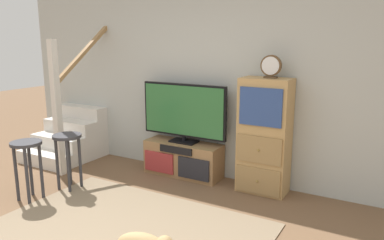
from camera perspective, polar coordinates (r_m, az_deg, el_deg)
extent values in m
cube|color=#B2B7B2|center=(4.92, 3.20, 6.92)|extent=(6.40, 0.12, 2.70)
cube|color=#847056|center=(3.80, -10.29, -16.31)|extent=(2.60, 1.80, 0.01)
cube|color=#997047|center=(5.07, -1.33, -5.90)|extent=(1.06, 0.36, 0.45)
cube|color=maroon|center=(5.06, -5.03, -6.39)|extent=(0.44, 0.02, 0.27)
cube|color=#232328|center=(4.80, 0.21, -7.43)|extent=(0.44, 0.02, 0.27)
cube|color=black|center=(4.86, -2.51, -4.58)|extent=(0.48, 0.02, 0.09)
cube|color=black|center=(5.01, -1.22, -3.24)|extent=(0.36, 0.22, 0.02)
cylinder|color=black|center=(5.00, -1.22, -2.78)|extent=(0.05, 0.05, 0.06)
cube|color=black|center=(4.92, -1.24, 1.49)|extent=(1.22, 0.05, 0.70)
cube|color=#2D6B38|center=(4.89, -1.42, 1.43)|extent=(1.17, 0.01, 0.65)
cube|color=tan|center=(4.50, 10.93, -2.43)|extent=(0.58, 0.34, 1.37)
cube|color=#9C7949|center=(4.49, 9.91, -9.08)|extent=(0.53, 0.02, 0.32)
sphere|color=olive|center=(4.47, 9.83, -9.16)|extent=(0.03, 0.03, 0.03)
cube|color=#9C7949|center=(4.36, 10.09, -4.48)|extent=(0.53, 0.02, 0.32)
sphere|color=olive|center=(4.35, 10.01, -4.54)|extent=(0.03, 0.03, 0.03)
cube|color=#2D4784|center=(4.25, 10.34, 1.94)|extent=(0.49, 0.02, 0.43)
cube|color=#4C3823|center=(4.34, 11.82, 6.36)|extent=(0.14, 0.08, 0.02)
cylinder|color=brown|center=(4.33, 11.90, 8.08)|extent=(0.24, 0.04, 0.24)
cylinder|color=silver|center=(4.30, 11.79, 8.06)|extent=(0.20, 0.01, 0.20)
cube|color=silver|center=(5.88, -21.48, -5.54)|extent=(0.90, 0.26, 0.19)
cube|color=silver|center=(6.01, -19.63, -4.07)|extent=(0.90, 0.26, 0.38)
cube|color=silver|center=(6.15, -17.86, -2.66)|extent=(0.90, 0.26, 0.57)
cube|color=silver|center=(6.30, -16.19, -1.31)|extent=(0.90, 0.26, 0.76)
cube|color=silver|center=(6.45, -14.59, -0.02)|extent=(0.90, 0.26, 0.95)
cube|color=silver|center=(5.23, -19.81, 1.55)|extent=(0.09, 0.09, 1.80)
cube|color=#9E7547|center=(5.59, -15.30, 10.76)|extent=(0.06, 1.33, 0.99)
cylinder|color=#333338|center=(4.69, -25.12, -7.35)|extent=(0.04, 0.04, 0.65)
cylinder|color=#333338|center=(4.55, -23.74, -7.84)|extent=(0.04, 0.04, 0.65)
cylinder|color=#333338|center=(4.79, -23.30, -6.78)|extent=(0.04, 0.04, 0.65)
cylinder|color=#333338|center=(4.65, -21.89, -7.23)|extent=(0.04, 0.04, 0.65)
cylinder|color=#333338|center=(4.57, -23.88, -3.23)|extent=(0.34, 0.34, 0.03)
cylinder|color=#333338|center=(4.84, -19.75, -6.32)|extent=(0.04, 0.04, 0.65)
cylinder|color=#333338|center=(4.71, -18.26, -6.74)|extent=(0.04, 0.04, 0.65)
cylinder|color=#333338|center=(4.96, -18.12, -5.77)|extent=(0.04, 0.04, 0.65)
cylinder|color=#333338|center=(4.83, -16.61, -6.16)|extent=(0.04, 0.04, 0.65)
cylinder|color=#333338|center=(4.74, -18.46, -2.32)|extent=(0.34, 0.34, 0.03)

